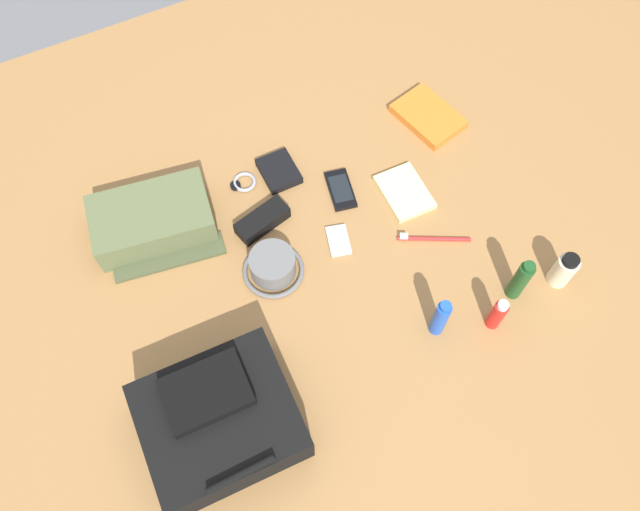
% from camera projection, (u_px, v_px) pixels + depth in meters
% --- Properties ---
extents(ground_plane, '(2.64, 2.02, 0.02)m').
position_uv_depth(ground_plane, '(320.00, 265.00, 1.58)').
color(ground_plane, olive).
rests_on(ground_plane, ground).
extents(backpack, '(0.32, 0.28, 0.15)m').
position_uv_depth(backpack, '(220.00, 420.00, 1.33)').
color(backpack, black).
rests_on(backpack, ground_plane).
extents(toiletry_pouch, '(0.31, 0.26, 0.09)m').
position_uv_depth(toiletry_pouch, '(153.00, 221.00, 1.58)').
color(toiletry_pouch, '#56603D').
rests_on(toiletry_pouch, ground_plane).
extents(bucket_hat, '(0.15, 0.15, 0.07)m').
position_uv_depth(bucket_hat, '(273.00, 266.00, 1.53)').
color(bucket_hat, slate).
rests_on(bucket_hat, ground_plane).
extents(lotion_bottle, '(0.05, 0.05, 0.11)m').
position_uv_depth(lotion_bottle, '(564.00, 270.00, 1.50)').
color(lotion_bottle, beige).
rests_on(lotion_bottle, ground_plane).
extents(shampoo_bottle, '(0.04, 0.04, 0.15)m').
position_uv_depth(shampoo_bottle, '(520.00, 280.00, 1.47)').
color(shampoo_bottle, '#19471E').
rests_on(shampoo_bottle, ground_plane).
extents(sunscreen_spray, '(0.03, 0.03, 0.11)m').
position_uv_depth(sunscreen_spray, '(497.00, 314.00, 1.45)').
color(sunscreen_spray, red).
rests_on(sunscreen_spray, ground_plane).
extents(deodorant_spray, '(0.03, 0.03, 0.14)m').
position_uv_depth(deodorant_spray, '(440.00, 318.00, 1.43)').
color(deodorant_spray, blue).
rests_on(deodorant_spray, ground_plane).
extents(paperback_novel, '(0.17, 0.21, 0.02)m').
position_uv_depth(paperback_novel, '(428.00, 117.00, 1.76)').
color(paperback_novel, orange).
rests_on(paperback_novel, ground_plane).
extents(cell_phone, '(0.08, 0.13, 0.01)m').
position_uv_depth(cell_phone, '(341.00, 190.00, 1.66)').
color(cell_phone, black).
rests_on(cell_phone, ground_plane).
extents(media_player, '(0.07, 0.09, 0.01)m').
position_uv_depth(media_player, '(338.00, 240.00, 1.59)').
color(media_player, '#B7B7BC').
rests_on(media_player, ground_plane).
extents(wristwatch, '(0.07, 0.06, 0.01)m').
position_uv_depth(wristwatch, '(243.00, 183.00, 1.67)').
color(wristwatch, '#99999E').
rests_on(wristwatch, ground_plane).
extents(toothbrush, '(0.17, 0.09, 0.02)m').
position_uv_depth(toothbrush, '(430.00, 238.00, 1.59)').
color(toothbrush, red).
rests_on(toothbrush, ground_plane).
extents(wallet, '(0.09, 0.11, 0.02)m').
position_uv_depth(wallet, '(279.00, 171.00, 1.68)').
color(wallet, black).
rests_on(wallet, ground_plane).
extents(notepad, '(0.11, 0.15, 0.02)m').
position_uv_depth(notepad, '(404.00, 192.00, 1.66)').
color(notepad, beige).
rests_on(notepad, ground_plane).
extents(sunglasses_case, '(0.15, 0.09, 0.04)m').
position_uv_depth(sunglasses_case, '(262.00, 221.00, 1.60)').
color(sunglasses_case, black).
rests_on(sunglasses_case, ground_plane).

